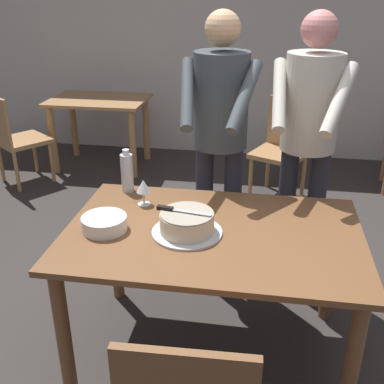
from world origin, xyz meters
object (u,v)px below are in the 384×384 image
object	(u,v)px
cake_on_platter	(187,224)
wine_glass_near	(143,187)
person_standing_beside	(309,129)
background_chair_3	(14,136)
background_table	(100,114)
water_bottle	(127,172)
background_chair_1	(283,145)
person_cutting_cake	(220,126)
cake_knife	(173,209)
plate_stack	(104,223)
main_dining_table	(213,251)

from	to	relation	value
cake_on_platter	wine_glass_near	bearing A→B (deg)	135.81
person_standing_beside	background_chair_3	bearing A→B (deg)	153.75
background_table	water_bottle	bearing A→B (deg)	-66.38
water_bottle	background_chair_3	size ratio (longest dim) A/B	0.28
background_table	background_chair_1	size ratio (longest dim) A/B	1.11
person_cutting_cake	cake_knife	bearing A→B (deg)	-101.58
plate_stack	cake_knife	bearing A→B (deg)	6.93
wine_glass_near	person_standing_beside	size ratio (longest dim) A/B	0.08
cake_on_platter	person_standing_beside	distance (m)	0.99
person_standing_beside	main_dining_table	bearing A→B (deg)	-123.34
water_bottle	background_table	world-z (taller)	water_bottle
cake_on_platter	wine_glass_near	distance (m)	0.40
background_chair_1	wine_glass_near	bearing A→B (deg)	-112.60
person_standing_beside	plate_stack	bearing A→B (deg)	-141.69
main_dining_table	water_bottle	size ratio (longest dim) A/B	5.75
person_cutting_cake	person_standing_beside	distance (m)	0.51
cake_on_platter	background_chair_1	xyz separation A→B (m)	(0.51, 2.19, -0.31)
wine_glass_near	background_chair_1	distance (m)	2.10
background_chair_1	main_dining_table	bearing A→B (deg)	-100.38
person_cutting_cake	background_chair_1	xyz separation A→B (m)	(0.44, 1.46, -0.58)
cake_knife	background_chair_1	distance (m)	2.28
cake_knife	person_cutting_cake	world-z (taller)	person_cutting_cake
water_bottle	person_cutting_cake	bearing A→B (deg)	29.92
cake_knife	plate_stack	xyz separation A→B (m)	(-0.33, -0.04, -0.08)
background_table	background_chair_1	bearing A→B (deg)	-14.01
main_dining_table	person_standing_beside	bearing A→B (deg)	56.66
cake_knife	background_chair_1	xyz separation A→B (m)	(0.58, 2.18, -0.37)
cake_knife	cake_on_platter	bearing A→B (deg)	-9.30
wine_glass_near	plate_stack	bearing A→B (deg)	-111.36
main_dining_table	cake_knife	distance (m)	0.30
person_cutting_cake	wine_glass_near	bearing A→B (deg)	-128.62
background_chair_1	background_chair_3	xyz separation A→B (m)	(-2.56, -0.14, 0.00)
water_bottle	background_table	distance (m)	2.45
cake_on_platter	person_cutting_cake	size ratio (longest dim) A/B	0.20
main_dining_table	background_table	size ratio (longest dim) A/B	1.44
person_cutting_cake	main_dining_table	bearing A→B (deg)	-86.16
cake_knife	background_table	world-z (taller)	cake_knife
main_dining_table	cake_on_platter	size ratio (longest dim) A/B	4.23
plate_stack	person_cutting_cake	distance (m)	0.93
cake_on_platter	plate_stack	distance (m)	0.40
cake_on_platter	plate_stack	size ratio (longest dim) A/B	1.55
plate_stack	background_chair_1	size ratio (longest dim) A/B	0.24
person_standing_beside	background_table	distance (m)	2.80
background_chair_1	background_table	bearing A→B (deg)	165.99
cake_on_platter	person_cutting_cake	world-z (taller)	person_cutting_cake
water_bottle	plate_stack	bearing A→B (deg)	-87.64
person_standing_beside	background_table	size ratio (longest dim) A/B	1.72
plate_stack	main_dining_table	bearing A→B (deg)	7.80
cake_on_platter	person_standing_beside	size ratio (longest dim) A/B	0.20
main_dining_table	cake_knife	size ratio (longest dim) A/B	5.32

